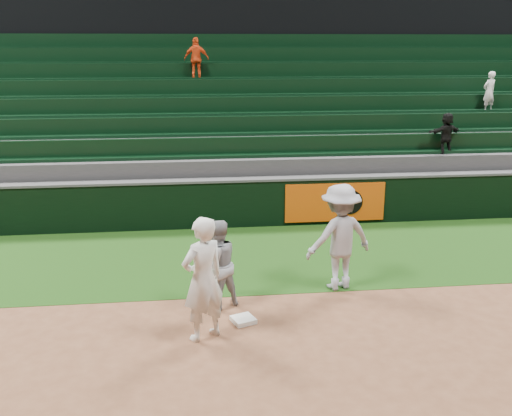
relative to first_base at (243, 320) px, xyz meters
The scene contains 9 objects.
ground 0.19m from the first_base, 144.45° to the left, with size 70.00×70.00×0.00m, color brown.
foul_grass 3.11m from the first_base, 92.76° to the left, with size 36.00×4.20×0.01m, color #14340D.
upper_deck 18.54m from the first_base, 90.49° to the left, with size 40.00×12.00×12.00m, color black.
first_base is the anchor object (origin of this frame).
first_baseman 1.26m from the first_base, 145.53° to the right, with size 0.73×0.48×2.02m, color white.
baserunner 1.08m from the first_base, 121.15° to the left, with size 0.78×0.61×1.61m, color #95979F.
base_coach 2.49m from the first_base, 31.91° to the left, with size 1.31×0.76×2.04m, color #A0A2AD.
field_wall 5.34m from the first_base, 91.33° to the left, with size 36.00×0.45×1.25m.
stadium_seating 9.23m from the first_base, 90.93° to the left, with size 36.00×5.95×4.85m.
Camera 1 is at (-0.63, -8.78, 4.51)m, focal length 40.00 mm.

